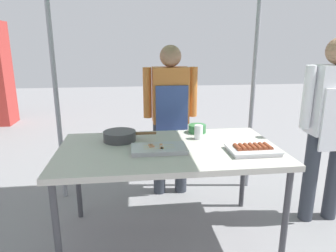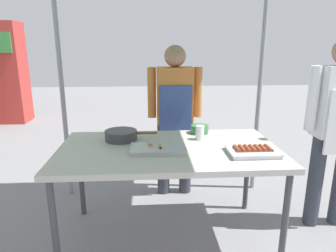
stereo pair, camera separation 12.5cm
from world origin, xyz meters
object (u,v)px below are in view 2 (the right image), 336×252
at_px(tray_meat_skewers, 158,149).
at_px(drink_cup_near_edge, 200,133).
at_px(vendor_woman, 175,110).
at_px(cooking_wok, 121,135).
at_px(condiment_bowl, 200,129).
at_px(stall_table, 168,154).
at_px(tray_grilled_sausages, 253,151).

relative_size(tray_meat_skewers, drink_cup_near_edge, 3.47).
bearing_deg(vendor_woman, tray_meat_skewers, 76.90).
distance_m(cooking_wok, vendor_woman, 0.73).
xyz_separation_m(condiment_bowl, vendor_woman, (-0.18, 0.40, 0.08)).
distance_m(tray_meat_skewers, condiment_bowl, 0.56).
height_order(stall_table, tray_grilled_sausages, tray_grilled_sausages).
distance_m(stall_table, condiment_bowl, 0.47).
relative_size(tray_grilled_sausages, cooking_wok, 0.82).
xyz_separation_m(tray_meat_skewers, vendor_woman, (0.19, 0.82, 0.10)).
xyz_separation_m(drink_cup_near_edge, vendor_woman, (-0.15, 0.58, 0.06)).
distance_m(tray_grilled_sausages, condiment_bowl, 0.59).
bearing_deg(cooking_wok, condiment_bowl, 13.01).
height_order(tray_meat_skewers, drink_cup_near_edge, drink_cup_near_edge).
relative_size(condiment_bowl, drink_cup_near_edge, 1.32).
bearing_deg(tray_grilled_sausages, cooking_wok, 158.02).
distance_m(stall_table, vendor_woman, 0.78).
relative_size(stall_table, condiment_bowl, 10.74).
xyz_separation_m(stall_table, tray_meat_skewers, (-0.08, -0.06, 0.07)).
height_order(tray_grilled_sausages, vendor_woman, vendor_woman).
bearing_deg(condiment_bowl, cooking_wok, -166.99).
distance_m(tray_meat_skewers, drink_cup_near_edge, 0.42).
height_order(stall_table, drink_cup_near_edge, drink_cup_near_edge).
distance_m(drink_cup_near_edge, vendor_woman, 0.60).
height_order(tray_meat_skewers, vendor_woman, vendor_woman).
bearing_deg(tray_meat_skewers, vendor_woman, 76.90).
xyz_separation_m(stall_table, cooking_wok, (-0.36, 0.21, 0.09)).
relative_size(stall_table, vendor_woman, 1.08).
height_order(condiment_bowl, drink_cup_near_edge, drink_cup_near_edge).
distance_m(cooking_wok, condiment_bowl, 0.66).
bearing_deg(tray_meat_skewers, tray_grilled_sausages, -8.98).
relative_size(tray_meat_skewers, vendor_woman, 0.26).
distance_m(cooking_wok, drink_cup_near_edge, 0.62).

